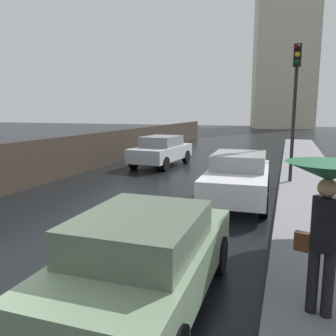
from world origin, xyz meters
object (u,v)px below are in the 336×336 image
Objects in this scene: pedestrian_with_umbrella_near at (327,195)px; traffic_light at (295,89)px; car_green_near_kerb at (146,257)px; car_silver_mid_road at (161,150)px; car_white_far_ahead at (238,176)px.

traffic_light is at bearing 107.02° from pedestrian_with_umbrella_near.
car_green_near_kerb is 12.29m from car_silver_mid_road.
car_silver_mid_road is 7.04m from traffic_light.
traffic_light is (-0.32, 8.67, 1.75)m from pedestrian_with_umbrella_near.
car_white_far_ahead is 2.31× the size of pedestrian_with_umbrella_near.
pedestrian_with_umbrella_near reaches higher than car_silver_mid_road.
traffic_light is (5.98, -2.58, 2.68)m from car_silver_mid_road.
car_white_far_ahead is at bearing 122.21° from pedestrian_with_umbrella_near.
pedestrian_with_umbrella_near is at bearing -75.30° from car_white_far_ahead.
car_green_near_kerb is at bearing -96.26° from car_white_far_ahead.
pedestrian_with_umbrella_near is at bearing 123.83° from car_silver_mid_road.
car_silver_mid_road is 12.92m from pedestrian_with_umbrella_near.
car_green_near_kerb is 2.45m from pedestrian_with_umbrella_near.
car_silver_mid_road reaches higher than car_white_far_ahead.
car_green_near_kerb is 9.60m from traffic_light.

